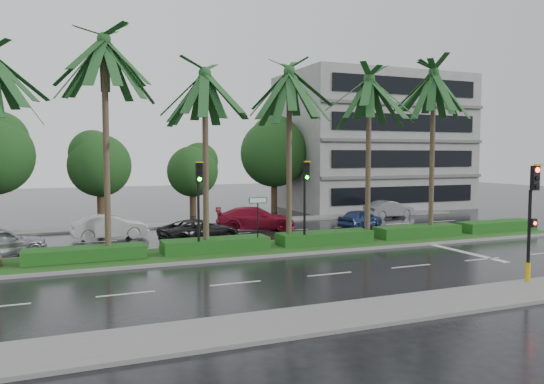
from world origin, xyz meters
name	(u,v)px	position (x,y,z in m)	size (l,w,h in m)	color
ground	(280,253)	(0.00, 0.00, 0.00)	(120.00, 120.00, 0.00)	black
near_sidewalk	(410,307)	(0.00, -10.20, 0.06)	(40.00, 2.40, 0.12)	slate
far_sidewalk	(212,223)	(0.00, 12.00, 0.06)	(40.00, 2.00, 0.12)	slate
median	(273,248)	(0.00, 1.00, 0.08)	(36.00, 4.00, 0.15)	gray
hedge	(273,241)	(0.00, 1.00, 0.45)	(35.20, 1.40, 0.60)	#144717
lane_markings	(339,250)	(3.04, -0.43, 0.01)	(34.00, 13.06, 0.01)	silver
palm_row	(249,80)	(-1.25, 1.02, 8.48)	(26.30, 4.20, 10.55)	#3C2D23
signal_near	(532,218)	(6.00, -9.39, 2.50)	(0.34, 0.45, 4.36)	black
signal_median_left	(199,194)	(-4.00, 0.30, 3.00)	(0.34, 0.42, 4.36)	black
signal_median_right	(305,191)	(1.50, 0.30, 3.00)	(0.34, 0.42, 4.36)	black
street_sign	(258,210)	(-1.00, 0.48, 2.12)	(0.95, 0.09, 2.60)	black
bg_trees	(191,156)	(-0.13, 17.59, 4.76)	(33.15, 5.67, 8.19)	#3B301B
building	(372,142)	(17.00, 18.00, 6.00)	(16.00, 10.00, 12.00)	gray
car_white	(110,227)	(-7.28, 7.82, 0.69)	(4.22, 1.47, 1.39)	#B7B7B7
car_darkgrey	(200,230)	(-2.78, 4.87, 0.63)	(4.52, 2.08, 1.26)	black
car_red	(255,218)	(1.72, 8.03, 0.74)	(5.09, 2.07, 1.48)	maroon
car_blue	(360,218)	(8.50, 6.30, 0.62)	(3.63, 1.46, 1.24)	navy
car_grey	(389,209)	(13.50, 10.24, 0.66)	(4.00, 1.39, 1.32)	slate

